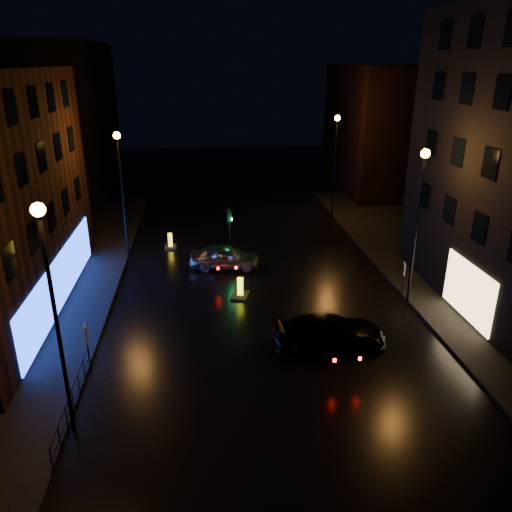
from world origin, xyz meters
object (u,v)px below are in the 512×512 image
object	(u,v)px
bollard_far	(171,244)
road_sign_left	(86,337)
bollard_near	(240,292)
dark_sedan	(330,332)
traffic_signal	(230,251)
silver_hatchback	(225,257)
road_sign_right	(404,272)

from	to	relation	value
bollard_far	road_sign_left	world-z (taller)	road_sign_left
bollard_near	bollard_far	world-z (taller)	bollard_near
dark_sedan	traffic_signal	bearing A→B (deg)	15.90
dark_sedan	bollard_near	world-z (taller)	dark_sedan
dark_sedan	bollard_near	distance (m)	6.77
dark_sedan	bollard_near	xyz separation A→B (m)	(-3.63, 5.69, -0.51)
silver_hatchback	road_sign_right	world-z (taller)	road_sign_right
traffic_signal	bollard_far	distance (m)	4.77
dark_sedan	road_sign_right	world-z (taller)	road_sign_right
traffic_signal	silver_hatchback	distance (m)	1.65
bollard_far	road_sign_left	bearing A→B (deg)	-100.95
road_sign_left	bollard_near	bearing A→B (deg)	33.46
traffic_signal	road_sign_right	world-z (taller)	traffic_signal
traffic_signal	road_sign_right	xyz separation A→B (m)	(9.10, -6.96, 1.03)
silver_hatchback	road_sign_right	xyz separation A→B (m)	(9.53, -5.38, 0.78)
silver_hatchback	bollard_near	world-z (taller)	silver_hatchback
bollard_near	road_sign_right	bearing A→B (deg)	9.29
dark_sedan	road_sign_left	size ratio (longest dim) A/B	2.33
traffic_signal	road_sign_left	bearing A→B (deg)	-118.41
silver_hatchback	road_sign_right	bearing A→B (deg)	-112.55
bollard_near	road_sign_left	distance (m)	9.61
silver_hatchback	dark_sedan	world-z (taller)	dark_sedan
bollard_far	road_sign_right	xyz separation A→B (m)	(13.14, -9.47, 1.30)
silver_hatchback	dark_sedan	bearing A→B (deg)	-149.92
silver_hatchback	road_sign_left	world-z (taller)	road_sign_left
dark_sedan	road_sign_right	size ratio (longest dim) A/B	2.54
bollard_near	road_sign_right	world-z (taller)	road_sign_right
silver_hatchback	dark_sedan	distance (m)	10.83
road_sign_right	silver_hatchback	bearing A→B (deg)	-14.54
bollard_near	dark_sedan	bearing A→B (deg)	-41.01
bollard_far	road_sign_left	distance (m)	15.20
silver_hatchback	road_sign_left	distance (m)	12.53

